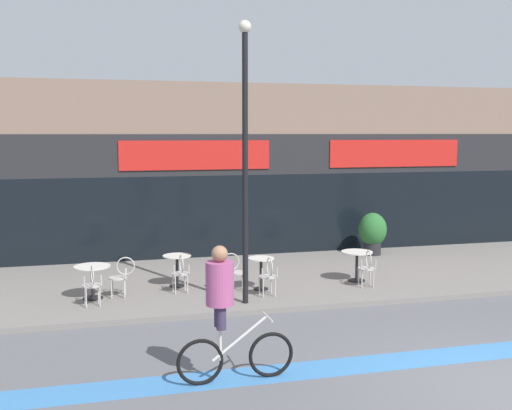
{
  "coord_description": "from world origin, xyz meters",
  "views": [
    {
      "loc": [
        -5.71,
        -7.16,
        3.75
      ],
      "look_at": [
        -2.36,
        6.01,
        2.11
      ],
      "focal_mm": 42.0,
      "sensor_mm": 36.0,
      "label": 1
    }
  ],
  "objects_px": {
    "bistro_table_2": "(261,267)",
    "cafe_chair_0_side": "(121,274)",
    "bistro_table_1": "(177,264)",
    "planter_pot": "(372,232)",
    "cafe_chair_0_near": "(92,282)",
    "cyclist_0": "(225,306)",
    "cafe_chair_2_side": "(235,269)",
    "cafe_chair_2_near": "(268,274)",
    "lamp_post": "(245,146)",
    "bistro_table_0": "(92,275)",
    "cafe_chair_1_near": "(181,271)",
    "bistro_table_3": "(357,260)",
    "cafe_chair_3_near": "(367,266)"
  },
  "relations": [
    {
      "from": "bistro_table_2",
      "to": "cafe_chair_0_side",
      "type": "xyz_separation_m",
      "value": [
        -3.17,
        0.15,
        -0.01
      ]
    },
    {
      "from": "bistro_table_1",
      "to": "planter_pot",
      "type": "bearing_deg",
      "value": 20.71
    },
    {
      "from": "cafe_chair_0_near",
      "to": "cyclist_0",
      "type": "xyz_separation_m",
      "value": [
        2.0,
        -4.2,
        0.55
      ]
    },
    {
      "from": "bistro_table_1",
      "to": "bistro_table_2",
      "type": "bearing_deg",
      "value": -22.43
    },
    {
      "from": "cafe_chair_0_near",
      "to": "cafe_chair_2_side",
      "type": "distance_m",
      "value": 3.2
    },
    {
      "from": "cafe_chair_2_near",
      "to": "lamp_post",
      "type": "xyz_separation_m",
      "value": [
        -0.61,
        -0.38,
        2.85
      ]
    },
    {
      "from": "bistro_table_0",
      "to": "planter_pot",
      "type": "bearing_deg",
      "value": 19.96
    },
    {
      "from": "bistro_table_0",
      "to": "lamp_post",
      "type": "xyz_separation_m",
      "value": [
        3.19,
        -1.16,
        2.84
      ]
    },
    {
      "from": "cafe_chair_1_near",
      "to": "cafe_chair_2_side",
      "type": "bearing_deg",
      "value": -101.22
    },
    {
      "from": "cafe_chair_2_near",
      "to": "cafe_chair_2_side",
      "type": "relative_size",
      "value": 1.0
    },
    {
      "from": "cafe_chair_0_near",
      "to": "cyclist_0",
      "type": "bearing_deg",
      "value": -161.34
    },
    {
      "from": "bistro_table_2",
      "to": "bistro_table_3",
      "type": "bearing_deg",
      "value": 4.57
    },
    {
      "from": "bistro_table_1",
      "to": "planter_pot",
      "type": "xyz_separation_m",
      "value": [
        6.13,
        2.32,
        0.15
      ]
    },
    {
      "from": "cafe_chair_2_near",
      "to": "bistro_table_3",
      "type": "bearing_deg",
      "value": -74.12
    },
    {
      "from": "cafe_chair_2_near",
      "to": "cafe_chair_2_side",
      "type": "distance_m",
      "value": 0.89
    },
    {
      "from": "bistro_table_2",
      "to": "lamp_post",
      "type": "bearing_deg",
      "value": -121.33
    },
    {
      "from": "cafe_chair_0_near",
      "to": "lamp_post",
      "type": "distance_m",
      "value": 4.3
    },
    {
      "from": "bistro_table_3",
      "to": "cafe_chair_3_near",
      "type": "height_order",
      "value": "cafe_chair_3_near"
    },
    {
      "from": "bistro_table_0",
      "to": "cafe_chair_1_near",
      "type": "bearing_deg",
      "value": -0.38
    },
    {
      "from": "cafe_chair_0_side",
      "to": "cafe_chair_3_near",
      "type": "bearing_deg",
      "value": 179.71
    },
    {
      "from": "cafe_chair_2_side",
      "to": "lamp_post",
      "type": "xyz_separation_m",
      "value": [
        0.02,
        -1.0,
        2.85
      ]
    },
    {
      "from": "cafe_chair_2_side",
      "to": "cafe_chair_3_near",
      "type": "bearing_deg",
      "value": -8.88
    },
    {
      "from": "bistro_table_2",
      "to": "planter_pot",
      "type": "xyz_separation_m",
      "value": [
        4.27,
        3.09,
        0.16
      ]
    },
    {
      "from": "bistro_table_1",
      "to": "cyclist_0",
      "type": "xyz_separation_m",
      "value": [
        0.07,
        -5.44,
        0.53
      ]
    },
    {
      "from": "cafe_chair_3_near",
      "to": "lamp_post",
      "type": "height_order",
      "value": "lamp_post"
    },
    {
      "from": "planter_pot",
      "to": "cafe_chair_2_side",
      "type": "bearing_deg",
      "value": -147.75
    },
    {
      "from": "cafe_chair_1_near",
      "to": "planter_pot",
      "type": "xyz_separation_m",
      "value": [
        6.12,
        2.94,
        0.17
      ]
    },
    {
      "from": "cafe_chair_0_near",
      "to": "cafe_chair_1_near",
      "type": "distance_m",
      "value": 2.03
    },
    {
      "from": "bistro_table_3",
      "to": "cafe_chair_3_near",
      "type": "bearing_deg",
      "value": -91.01
    },
    {
      "from": "bistro_table_0",
      "to": "cafe_chair_1_near",
      "type": "distance_m",
      "value": 1.94
    },
    {
      "from": "bistro_table_1",
      "to": "bistro_table_3",
      "type": "height_order",
      "value": "bistro_table_1"
    },
    {
      "from": "bistro_table_0",
      "to": "bistro_table_3",
      "type": "height_order",
      "value": "bistro_table_3"
    },
    {
      "from": "bistro_table_3",
      "to": "cafe_chair_0_side",
      "type": "bearing_deg",
      "value": -179.49
    },
    {
      "from": "cafe_chair_2_near",
      "to": "lamp_post",
      "type": "bearing_deg",
      "value": 119.05
    },
    {
      "from": "bistro_table_3",
      "to": "lamp_post",
      "type": "distance_m",
      "value": 4.37
    },
    {
      "from": "cafe_chair_0_side",
      "to": "cafe_chair_1_near",
      "type": "relative_size",
      "value": 1.0
    },
    {
      "from": "bistro_table_0",
      "to": "cafe_chair_0_side",
      "type": "relative_size",
      "value": 0.88
    },
    {
      "from": "cafe_chair_1_near",
      "to": "cafe_chair_2_side",
      "type": "xyz_separation_m",
      "value": [
        1.23,
        -0.14,
        0.0
      ]
    },
    {
      "from": "bistro_table_3",
      "to": "cyclist_0",
      "type": "bearing_deg",
      "value": -131.33
    },
    {
      "from": "cafe_chair_0_near",
      "to": "cafe_chair_2_side",
      "type": "height_order",
      "value": "same"
    },
    {
      "from": "bistro_table_0",
      "to": "bistro_table_1",
      "type": "bearing_deg",
      "value": 17.56
    },
    {
      "from": "bistro_table_2",
      "to": "cafe_chair_1_near",
      "type": "xyz_separation_m",
      "value": [
        -1.86,
        0.14,
        -0.01
      ]
    },
    {
      "from": "cafe_chair_2_near",
      "to": "cafe_chair_2_side",
      "type": "height_order",
      "value": "same"
    },
    {
      "from": "cafe_chair_0_near",
      "to": "cafe_chair_2_near",
      "type": "distance_m",
      "value": 3.79
    },
    {
      "from": "bistro_table_3",
      "to": "cafe_chair_0_side",
      "type": "distance_m",
      "value": 5.67
    },
    {
      "from": "bistro_table_1",
      "to": "lamp_post",
      "type": "relative_size",
      "value": 0.13
    },
    {
      "from": "bistro_table_2",
      "to": "bistro_table_3",
      "type": "distance_m",
      "value": 2.5
    },
    {
      "from": "bistro_table_0",
      "to": "lamp_post",
      "type": "relative_size",
      "value": 0.13
    },
    {
      "from": "planter_pot",
      "to": "lamp_post",
      "type": "height_order",
      "value": "lamp_post"
    },
    {
      "from": "planter_pot",
      "to": "cyclist_0",
      "type": "distance_m",
      "value": 9.85
    }
  ]
}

